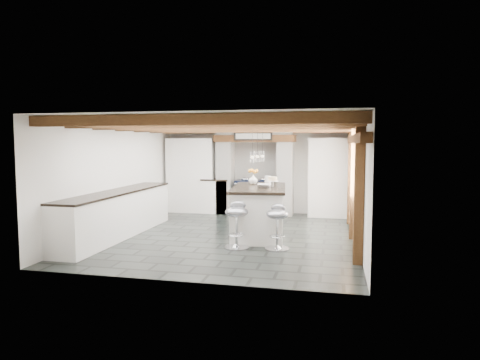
% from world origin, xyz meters
% --- Properties ---
extents(ground, '(6.00, 6.00, 0.00)m').
position_xyz_m(ground, '(0.00, 0.00, 0.00)').
color(ground, black).
rests_on(ground, ground).
extents(room_shell, '(6.00, 6.03, 6.00)m').
position_xyz_m(room_shell, '(-0.61, 1.42, 1.07)').
color(room_shell, white).
rests_on(room_shell, ground).
extents(range_cooker, '(1.00, 0.63, 0.99)m').
position_xyz_m(range_cooker, '(0.00, 2.68, 0.47)').
color(range_cooker, black).
rests_on(range_cooker, ground).
extents(kitchen_island, '(1.27, 2.12, 1.33)m').
position_xyz_m(kitchen_island, '(0.56, 0.12, 0.51)').
color(kitchen_island, white).
rests_on(kitchen_island, ground).
extents(bar_stool_near, '(0.49, 0.49, 0.81)m').
position_xyz_m(bar_stool_near, '(1.08, -0.97, 0.50)').
color(bar_stool_near, silver).
rests_on(bar_stool_near, ground).
extents(bar_stool_far, '(0.52, 0.52, 0.84)m').
position_xyz_m(bar_stool_far, '(0.36, -1.04, 0.52)').
color(bar_stool_far, silver).
rests_on(bar_stool_far, ground).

